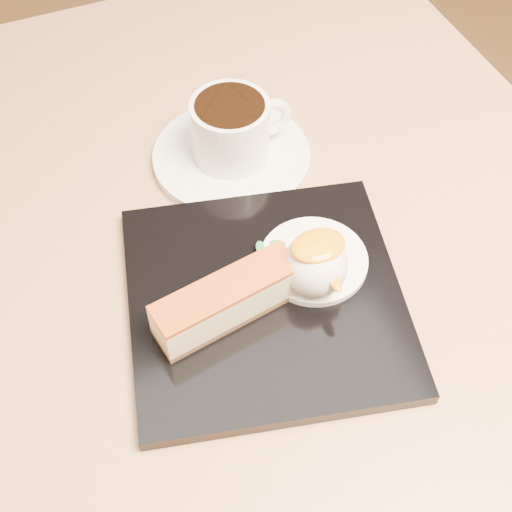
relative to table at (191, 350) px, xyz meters
name	(u,v)px	position (x,y,z in m)	size (l,w,h in m)	color
table	(191,350)	(0.00, 0.00, 0.00)	(0.80, 0.80, 0.72)	black
dessert_plate	(265,299)	(0.05, -0.07, 0.16)	(0.22, 0.22, 0.01)	black
cheesecake	(227,301)	(0.02, -0.08, 0.19)	(0.12, 0.05, 0.04)	brown
cream_smear	(314,260)	(0.10, -0.06, 0.17)	(0.09, 0.09, 0.01)	white
ice_cream_scoop	(315,265)	(0.09, -0.08, 0.19)	(0.05, 0.05, 0.05)	white
mango_sauce	(318,246)	(0.09, -0.07, 0.21)	(0.04, 0.03, 0.01)	orange
mint_sprig	(270,247)	(0.07, -0.03, 0.17)	(0.03, 0.02, 0.00)	#2B8540
saucer	(232,157)	(0.09, 0.09, 0.16)	(0.15, 0.15, 0.01)	white
coffee_cup	(232,128)	(0.09, 0.09, 0.20)	(0.10, 0.07, 0.06)	white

